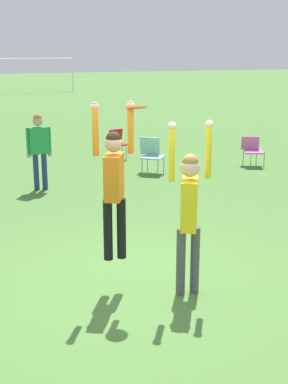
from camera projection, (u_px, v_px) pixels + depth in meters
The scene contains 9 objects.
ground_plane at pixel (135, 282), 7.42m from camera, with size 120.00×120.00×0.00m, color #4C7A38.
person_jumping at pixel (114, 178), 6.82m from camera, with size 0.56×0.45×2.08m.
person_defending at pixel (189, 204), 6.79m from camera, with size 0.60×0.49×2.29m.
frisbee at pixel (136, 108), 6.63m from camera, with size 0.26×0.26×0.07m.
camping_chair_1 at pixel (252, 149), 14.55m from camera, with size 0.64×0.68×0.79m.
camping_chair_2 at pixel (151, 153), 13.71m from camera, with size 0.72×0.79×0.91m.
camping_chair_3 at pixel (117, 141), 15.46m from camera, with size 0.58×0.63×0.85m.
person_spectator_near at pixel (39, 145), 11.94m from camera, with size 0.57×0.25×1.73m.
soccer_goal at pixel (23, 66), 37.27m from camera, with size 7.10×0.10×2.35m.
Camera 1 is at (-2.06, -6.51, 3.18)m, focal length 50.00 mm.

